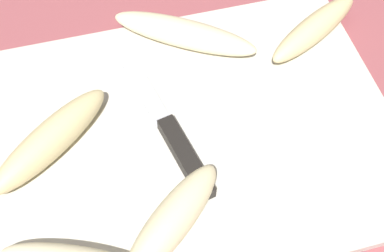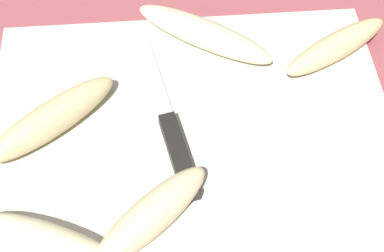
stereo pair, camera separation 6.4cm
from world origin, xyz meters
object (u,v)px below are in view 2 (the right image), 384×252
(banana_ripe_center, at_px, (336,46))
(banana_bright_far, at_px, (54,244))
(banana_pale_long, at_px, (204,34))
(banana_cream_curved, at_px, (152,215))
(banana_mellow_near, at_px, (53,118))
(knife, at_px, (174,142))

(banana_ripe_center, bearing_deg, banana_bright_far, -145.19)
(banana_pale_long, bearing_deg, banana_cream_curved, -106.92)
(banana_ripe_center, distance_m, banana_mellow_near, 0.37)
(knife, relative_size, banana_mellow_near, 1.43)
(banana_ripe_center, bearing_deg, banana_mellow_near, -166.36)
(knife, distance_m, banana_pale_long, 0.17)
(banana_cream_curved, bearing_deg, knife, 73.01)
(banana_mellow_near, relative_size, banana_pale_long, 0.87)
(banana_ripe_center, xyz_separation_m, banana_cream_curved, (-0.25, -0.22, 0.00))
(banana_mellow_near, xyz_separation_m, banana_cream_curved, (0.11, -0.13, -0.00))
(knife, distance_m, banana_ripe_center, 0.25)
(banana_ripe_center, distance_m, banana_bright_far, 0.43)
(banana_cream_curved, height_order, banana_bright_far, banana_cream_curved)
(banana_pale_long, height_order, banana_cream_curved, banana_cream_curved)
(banana_ripe_center, relative_size, banana_pale_long, 0.85)
(banana_pale_long, xyz_separation_m, banana_bright_far, (-0.18, -0.28, 0.00))
(banana_ripe_center, height_order, banana_mellow_near, banana_mellow_near)
(knife, bearing_deg, banana_mellow_near, 153.47)
(knife, bearing_deg, banana_cream_curved, -118.91)
(banana_mellow_near, distance_m, banana_cream_curved, 0.17)
(banana_ripe_center, distance_m, banana_cream_curved, 0.33)
(banana_ripe_center, height_order, banana_pale_long, banana_ripe_center)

